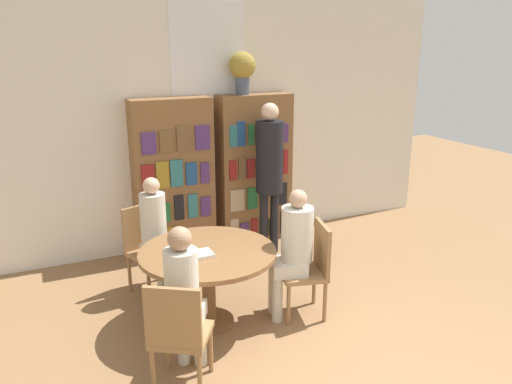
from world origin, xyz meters
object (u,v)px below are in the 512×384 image
(flower_vase, at_px, (242,69))
(seated_reader_right, at_px, (293,246))
(bookshelf_left, at_px, (173,178))
(chair_near_camera, at_px, (178,332))
(seated_reader_back, at_px, (184,294))
(bookshelf_right, at_px, (254,169))
(chair_left_side, at_px, (147,245))
(librarian_standing, at_px, (269,163))
(seated_reader_left, at_px, (157,231))
(chair_far_side, at_px, (311,265))
(reading_table, at_px, (208,263))

(flower_vase, height_order, seated_reader_right, flower_vase)
(bookshelf_left, height_order, chair_near_camera, bookshelf_left)
(seated_reader_back, bearing_deg, bookshelf_right, 87.66)
(flower_vase, xyz_separation_m, seated_reader_back, (-1.49, -2.35, -1.47))
(flower_vase, relative_size, chair_left_side, 0.56)
(librarian_standing, bearing_deg, bookshelf_left, 153.54)
(bookshelf_right, bearing_deg, chair_near_camera, -124.86)
(bookshelf_left, distance_m, seated_reader_left, 1.13)
(flower_vase, relative_size, seated_reader_left, 0.41)
(flower_vase, distance_m, chair_far_side, 2.57)
(chair_near_camera, distance_m, seated_reader_right, 1.40)
(chair_near_camera, bearing_deg, reading_table, 90.00)
(chair_near_camera, relative_size, seated_reader_back, 0.72)
(bookshelf_left, height_order, librarian_standing, bookshelf_left)
(bookshelf_left, bearing_deg, bookshelf_right, 0.02)
(bookshelf_right, bearing_deg, reading_table, -125.84)
(bookshelf_right, bearing_deg, seated_reader_left, -146.48)
(reading_table, distance_m, seated_reader_back, 0.76)
(chair_far_side, bearing_deg, flower_vase, 9.69)
(flower_vase, bearing_deg, bookshelf_left, -179.69)
(bookshelf_right, distance_m, seated_reader_left, 1.82)
(chair_near_camera, relative_size, chair_far_side, 1.00)
(seated_reader_left, bearing_deg, seated_reader_right, 117.12)
(seated_reader_back, bearing_deg, reading_table, 90.00)
(bookshelf_left, distance_m, chair_near_camera, 2.63)
(seated_reader_left, bearing_deg, bookshelf_left, -136.20)
(flower_vase, distance_m, librarian_standing, 1.16)
(seated_reader_right, bearing_deg, bookshelf_right, 0.13)
(flower_vase, height_order, seated_reader_back, flower_vase)
(seated_reader_left, bearing_deg, librarian_standing, 177.33)
(reading_table, bearing_deg, librarian_standing, 45.21)
(bookshelf_left, height_order, chair_far_side, bookshelf_left)
(seated_reader_left, distance_m, librarian_standing, 1.61)
(chair_left_side, bearing_deg, bookshelf_right, -173.60)
(seated_reader_right, bearing_deg, seated_reader_left, 63.12)
(reading_table, bearing_deg, seated_reader_right, -14.66)
(bookshelf_left, xyz_separation_m, seated_reader_left, (-0.46, -1.00, -0.24))
(chair_near_camera, height_order, seated_reader_right, seated_reader_right)
(flower_vase, height_order, chair_left_side, flower_vase)
(seated_reader_right, bearing_deg, flower_vase, 4.50)
(seated_reader_left, bearing_deg, chair_far_side, 120.15)
(chair_near_camera, bearing_deg, bookshelf_right, 87.80)
(seated_reader_right, bearing_deg, chair_far_side, -90.00)
(chair_left_side, bearing_deg, flower_vase, -171.02)
(seated_reader_right, bearing_deg, librarian_standing, -3.38)
(bookshelf_left, distance_m, reading_table, 1.75)
(reading_table, bearing_deg, bookshelf_left, 83.76)
(chair_left_side, xyz_separation_m, seated_reader_right, (1.08, -1.07, 0.21))
(bookshelf_right, relative_size, seated_reader_right, 1.52)
(flower_vase, xyz_separation_m, chair_far_side, (-0.17, -1.95, -1.66))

